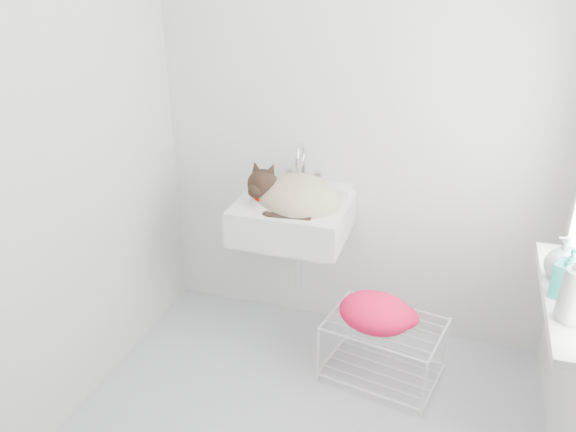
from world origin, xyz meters
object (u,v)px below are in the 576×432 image
(sink, at_px, (293,202))
(cat, at_px, (294,196))
(bottle_b, at_px, (563,297))
(bottle_c, at_px, (560,279))
(wire_rack, at_px, (383,352))
(bottle_a, at_px, (568,320))

(sink, bearing_deg, cat, -56.88)
(cat, height_order, bottle_b, cat)
(cat, distance_m, bottle_c, 1.32)
(cat, relative_size, bottle_b, 2.35)
(bottle_c, bearing_deg, cat, 162.21)
(sink, xyz_separation_m, wire_rack, (0.56, -0.20, -0.70))
(sink, distance_m, wire_rack, 0.92)
(wire_rack, distance_m, bottle_b, 1.06)
(sink, height_order, bottle_b, sink)
(bottle_b, bearing_deg, bottle_c, 90.00)
(wire_rack, bearing_deg, cat, 161.32)
(bottle_b, bearing_deg, sink, 156.14)
(sink, height_order, bottle_a, bottle_a)
(bottle_a, bearing_deg, cat, 150.60)
(cat, bearing_deg, bottle_c, -9.38)
(cat, relative_size, bottle_c, 2.67)
(bottle_a, xyz_separation_m, bottle_b, (0.00, 0.17, 0.00))
(cat, relative_size, bottle_a, 2.06)
(wire_rack, relative_size, bottle_b, 2.65)
(sink, bearing_deg, bottle_a, -29.79)
(bottle_a, distance_m, bottle_c, 0.31)
(sink, distance_m, cat, 0.05)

